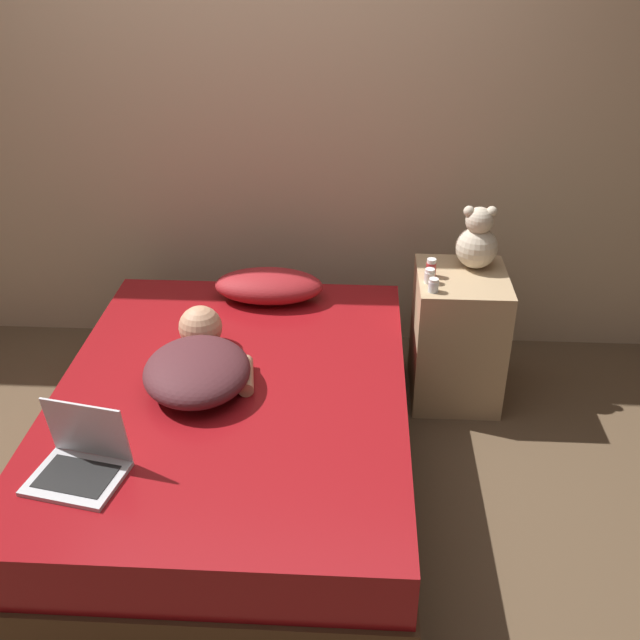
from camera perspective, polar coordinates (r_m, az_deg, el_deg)
ground_plane at (r=3.24m, az=-6.33°, el=-11.71°), size 12.00×12.00×0.00m
wall_back at (r=3.73m, az=-4.52°, el=16.67°), size 8.00×0.06×2.60m
bed at (r=3.09m, az=-6.55°, el=-8.58°), size 1.40×1.87×0.45m
nightstand at (r=3.59m, az=10.41°, el=-1.21°), size 0.41×0.46×0.63m
pillow at (r=3.54m, az=-3.92°, el=2.62°), size 0.51×0.29×0.14m
person_lying at (r=2.97m, az=-9.23°, el=-3.27°), size 0.48×0.67×0.18m
laptop at (r=2.63m, az=-17.79°, el=-10.11°), size 0.33×0.29×0.25m
teddy_bear at (r=3.49m, az=11.89°, el=5.91°), size 0.19×0.19×0.30m
bottle_clear at (r=3.27m, az=8.64°, el=2.63°), size 0.05×0.05×0.06m
bottle_red at (r=3.40m, az=8.46°, el=3.95°), size 0.05×0.05×0.09m
bottle_white at (r=3.35m, az=8.35°, el=3.34°), size 0.05×0.05×0.07m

